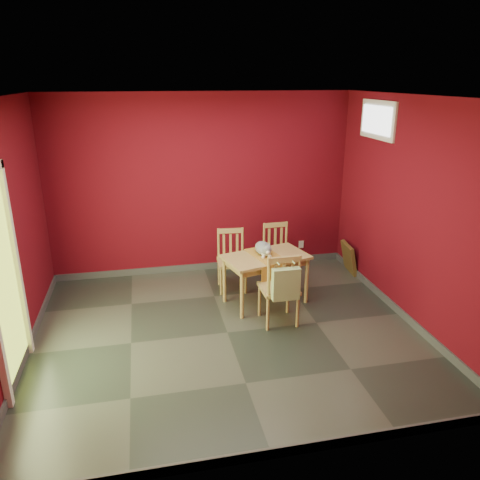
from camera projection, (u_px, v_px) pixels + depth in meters
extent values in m
plane|color=#2D342D|center=(227.00, 333.00, 5.58)|extent=(4.50, 4.50, 0.00)
plane|color=#5B0914|center=(202.00, 186.00, 6.98)|extent=(4.50, 0.00, 4.50)
plane|color=#5B0914|center=(278.00, 308.00, 3.29)|extent=(4.50, 0.00, 4.50)
plane|color=#5B0914|center=(6.00, 239.00, 4.69)|extent=(0.00, 4.00, 4.00)
plane|color=#5B0914|center=(411.00, 213.00, 5.58)|extent=(0.00, 4.00, 4.00)
plane|color=white|center=(225.00, 97.00, 4.69)|extent=(4.50, 4.50, 0.00)
cube|color=#3F4244|center=(204.00, 266.00, 7.40)|extent=(4.50, 0.02, 0.10)
cube|color=#3F4244|center=(273.00, 453.00, 3.73)|extent=(4.50, 0.02, 0.10)
cube|color=#3F4244|center=(27.00, 351.00, 5.12)|extent=(0.03, 4.00, 0.10)
cube|color=#3F4244|center=(398.00, 310.00, 6.01)|extent=(0.03, 4.00, 0.10)
cube|color=#B7D838|center=(3.00, 284.00, 4.43)|extent=(0.02, 0.85, 2.05)
cube|color=white|center=(16.00, 262.00, 4.85)|extent=(0.06, 0.08, 2.13)
cube|color=white|center=(378.00, 120.00, 6.17)|extent=(0.03, 0.90, 0.50)
cube|color=white|center=(376.00, 120.00, 6.16)|extent=(0.02, 0.76, 0.36)
cube|color=silver|center=(301.00, 244.00, 7.63)|extent=(0.08, 0.02, 0.12)
cube|color=#A6884D|center=(266.00, 257.00, 6.13)|extent=(1.20, 0.88, 0.04)
cube|color=#A6884D|center=(266.00, 261.00, 6.15)|extent=(1.07, 0.75, 0.09)
cylinder|color=#A6884D|center=(242.00, 295.00, 5.81)|extent=(0.05, 0.05, 0.64)
cylinder|color=#A6884D|center=(224.00, 280.00, 6.25)|extent=(0.05, 0.05, 0.64)
cylinder|color=#A6884D|center=(307.00, 281.00, 6.22)|extent=(0.05, 0.05, 0.64)
cylinder|color=#A6884D|center=(286.00, 267.00, 6.66)|extent=(0.05, 0.05, 0.64)
cube|color=#A9782B|center=(266.00, 255.00, 6.12)|extent=(0.47, 0.71, 0.01)
cube|color=#A9782B|center=(273.00, 277.00, 5.87)|extent=(0.31, 0.09, 0.33)
cube|color=#A6884D|center=(232.00, 262.00, 6.60)|extent=(0.43, 0.43, 0.04)
cylinder|color=#A6884D|center=(221.00, 282.00, 6.49)|extent=(0.03, 0.03, 0.39)
cylinder|color=#A6884D|center=(219.00, 272.00, 6.81)|extent=(0.03, 0.03, 0.39)
cylinder|color=#A6884D|center=(246.00, 280.00, 6.53)|extent=(0.03, 0.03, 0.39)
cylinder|color=#A6884D|center=(242.00, 271.00, 6.85)|extent=(0.03, 0.03, 0.39)
cylinder|color=#A6884D|center=(218.00, 243.00, 6.67)|extent=(0.03, 0.03, 0.43)
cylinder|color=#A6884D|center=(242.00, 242.00, 6.71)|extent=(0.03, 0.03, 0.43)
cube|color=#A6884D|center=(230.00, 231.00, 6.63)|extent=(0.37, 0.06, 0.07)
cube|color=#A6884D|center=(224.00, 245.00, 6.69)|extent=(0.03, 0.02, 0.34)
cube|color=#A6884D|center=(231.00, 245.00, 6.70)|extent=(0.03, 0.02, 0.34)
cube|color=#A6884D|center=(237.00, 245.00, 6.71)|extent=(0.03, 0.02, 0.34)
cube|color=#A6884D|center=(278.00, 255.00, 6.86)|extent=(0.41, 0.41, 0.04)
cylinder|color=#A6884D|center=(270.00, 274.00, 6.73)|extent=(0.03, 0.03, 0.39)
cylinder|color=#A6884D|center=(264.00, 265.00, 7.05)|extent=(0.03, 0.03, 0.39)
cylinder|color=#A6884D|center=(293.00, 272.00, 6.81)|extent=(0.03, 0.03, 0.39)
cylinder|color=#A6884D|center=(285.00, 263.00, 7.13)|extent=(0.03, 0.03, 0.39)
cylinder|color=#A6884D|center=(264.00, 237.00, 6.90)|extent=(0.03, 0.03, 0.43)
cylinder|color=#A6884D|center=(286.00, 235.00, 6.98)|extent=(0.03, 0.03, 0.43)
cube|color=#A6884D|center=(276.00, 225.00, 6.88)|extent=(0.37, 0.04, 0.07)
cube|color=#A6884D|center=(269.00, 239.00, 6.93)|extent=(0.03, 0.02, 0.34)
cube|color=#A6884D|center=(275.00, 239.00, 6.95)|extent=(0.03, 0.02, 0.34)
cube|color=#A6884D|center=(281.00, 238.00, 6.97)|extent=(0.03, 0.02, 0.34)
cube|color=#A6884D|center=(279.00, 288.00, 5.70)|extent=(0.44, 0.44, 0.04)
cylinder|color=#A6884D|center=(288.00, 297.00, 5.99)|extent=(0.04, 0.04, 0.43)
cylinder|color=#A6884D|center=(298.00, 311.00, 5.64)|extent=(0.04, 0.04, 0.43)
cylinder|color=#A6884D|center=(260.00, 300.00, 5.91)|extent=(0.04, 0.04, 0.43)
cylinder|color=#A6884D|center=(268.00, 314.00, 5.56)|extent=(0.04, 0.04, 0.43)
cylinder|color=#A6884D|center=(299.00, 274.00, 5.48)|extent=(0.04, 0.04, 0.47)
cylinder|color=#A6884D|center=(269.00, 277.00, 5.40)|extent=(0.04, 0.04, 0.47)
cube|color=#A6884D|center=(285.00, 260.00, 5.38)|extent=(0.40, 0.04, 0.07)
cube|color=#A6884D|center=(292.00, 278.00, 5.48)|extent=(0.04, 0.02, 0.36)
cube|color=#A6884D|center=(284.00, 278.00, 5.46)|extent=(0.04, 0.02, 0.36)
cube|color=#A6884D|center=(275.00, 279.00, 5.43)|extent=(0.04, 0.02, 0.36)
cube|color=#8FAA6D|center=(286.00, 284.00, 5.39)|extent=(0.32, 0.10, 0.38)
cylinder|color=#8FAA6D|center=(277.00, 263.00, 5.35)|extent=(0.02, 0.16, 0.02)
cylinder|color=#8FAA6D|center=(293.00, 261.00, 5.38)|extent=(0.02, 0.16, 0.02)
cube|color=brown|center=(349.00, 258.00, 7.26)|extent=(0.19, 0.47, 0.46)
cube|color=black|center=(349.00, 258.00, 7.26)|extent=(0.13, 0.33, 0.32)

